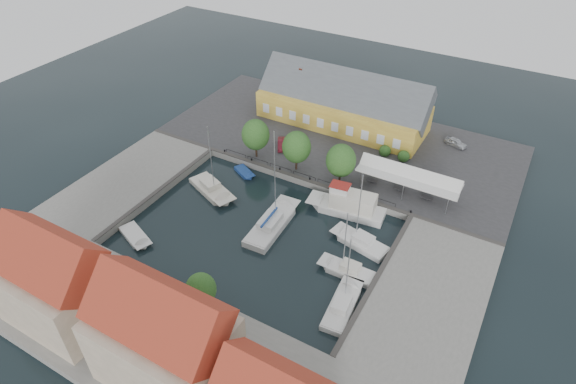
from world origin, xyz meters
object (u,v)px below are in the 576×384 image
(car_red, at_px, (282,144))
(trawler, at_px, (349,206))
(center_sailboat, at_px, (272,225))
(west_boat_b, at_px, (212,190))
(launch_sw, at_px, (135,237))
(launch_nw, at_px, (244,173))
(tent_canopy, at_px, (408,177))
(east_boat_a, at_px, (361,243))
(east_boat_b, at_px, (348,272))
(warehouse, at_px, (340,103))
(east_boat_c, at_px, (342,307))
(car_silver, at_px, (456,143))

(car_red, bearing_deg, trawler, -58.60)
(center_sailboat, distance_m, west_boat_b, 11.66)
(launch_sw, distance_m, launch_nw, 19.08)
(tent_canopy, bearing_deg, center_sailboat, -132.38)
(east_boat_a, distance_m, launch_sw, 28.50)
(east_boat_b, bearing_deg, center_sailboat, 167.86)
(car_red, relative_size, east_boat_b, 0.39)
(car_red, bearing_deg, west_boat_b, -134.64)
(center_sailboat, bearing_deg, west_boat_b, 168.60)
(east_boat_a, bearing_deg, east_boat_b, -83.78)
(tent_canopy, xyz_separation_m, car_red, (-20.90, 1.69, -2.06))
(east_boat_b, distance_m, launch_sw, 27.09)
(warehouse, height_order, tent_canopy, warehouse)
(warehouse, height_order, east_boat_c, warehouse)
(warehouse, bearing_deg, launch_sw, -105.29)
(east_boat_c, distance_m, launch_sw, 27.66)
(warehouse, relative_size, east_boat_a, 2.61)
(west_boat_b, bearing_deg, east_boat_b, -11.78)
(car_red, height_order, east_boat_b, east_boat_b)
(car_red, relative_size, launch_sw, 0.63)
(east_boat_b, bearing_deg, car_red, 136.67)
(tent_canopy, bearing_deg, east_boat_b, -93.96)
(tent_canopy, relative_size, car_silver, 3.87)
(center_sailboat, distance_m, trawler, 10.72)
(center_sailboat, xyz_separation_m, east_boat_b, (11.92, -2.56, -0.10))
(east_boat_c, bearing_deg, east_boat_a, 101.79)
(tent_canopy, xyz_separation_m, launch_nw, (-22.93, -6.06, -3.59))
(west_boat_b, bearing_deg, car_red, 75.22)
(east_boat_b, relative_size, launch_sw, 1.60)
(center_sailboat, height_order, launch_nw, center_sailboat)
(launch_sw, bearing_deg, tent_canopy, 42.28)
(launch_nw, bearing_deg, center_sailboat, -40.13)
(car_silver, xyz_separation_m, east_boat_a, (-4.61, -27.48, -1.35))
(warehouse, xyz_separation_m, car_silver, (19.47, 1.91, -2.81))
(east_boat_a, relative_size, east_boat_c, 1.07)
(east_boat_a, bearing_deg, car_silver, 80.48)
(warehouse, bearing_deg, car_silver, 5.59)
(east_boat_a, bearing_deg, trawler, 127.69)
(west_boat_b, bearing_deg, car_silver, 45.43)
(warehouse, bearing_deg, center_sailboat, -82.92)
(launch_sw, bearing_deg, warehouse, 74.71)
(east_boat_b, height_order, west_boat_b, west_boat_b)
(trawler, bearing_deg, car_red, 151.27)
(warehouse, distance_m, car_silver, 19.76)
(warehouse, relative_size, west_boat_b, 2.47)
(car_silver, bearing_deg, car_red, 138.15)
(car_red, xyz_separation_m, east_boat_c, (21.30, -23.66, -1.36))
(tent_canopy, distance_m, east_boat_c, 22.24)
(east_boat_a, bearing_deg, car_red, 145.01)
(car_red, bearing_deg, east_boat_c, -77.88)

